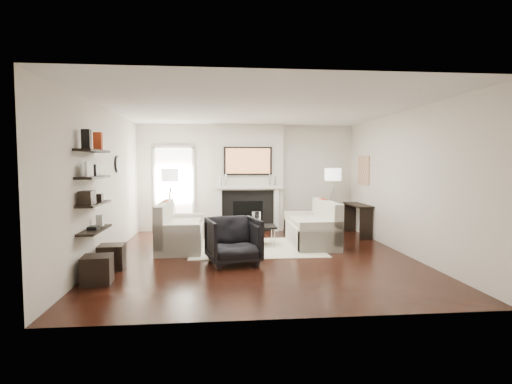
{
  "coord_description": "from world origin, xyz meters",
  "views": [
    {
      "loc": [
        -0.75,
        -7.22,
        1.7
      ],
      "look_at": [
        0.0,
        0.6,
        1.15
      ],
      "focal_mm": 28.0,
      "sensor_mm": 36.0,
      "label": 1
    }
  ],
  "objects": [
    {
      "name": "lamp_right_shade",
      "position": [
        2.05,
        2.29,
        1.45
      ],
      "size": [
        0.4,
        0.4,
        0.3
      ],
      "primitive_type": "cylinder",
      "color": "white",
      "rests_on": "lamp_right_post"
    },
    {
      "name": "pillow_left_orange",
      "position": [
        -1.83,
        1.21,
        0.73
      ],
      "size": [
        0.1,
        0.42,
        0.42
      ],
      "primitive_type": "cube",
      "color": "#A63114",
      "rests_on": "loveseat_left_cushion"
    },
    {
      "name": "lamp_right_leg_a",
      "position": [
        2.16,
        2.29,
        0.6
      ],
      "size": [
        0.25,
        0.02,
        1.23
      ],
      "primitive_type": "cylinder",
      "rotation": [
        0.18,
        0.0,
        4.71
      ],
      "color": "silver",
      "rests_on": "floor"
    },
    {
      "name": "decor_magfile_b",
      "position": [
        -2.62,
        -0.72,
        2.06
      ],
      "size": [
        0.12,
        0.1,
        0.28
      ],
      "primitive_type": "cube",
      "color": "#A63114",
      "rests_on": "shelf_top"
    },
    {
      "name": "loveseat_left_base",
      "position": [
        -1.5,
        0.91,
        0.21
      ],
      "size": [
        0.85,
        1.8,
        0.42
      ],
      "primitive_type": "cube",
      "color": "beige",
      "rests_on": "floor"
    },
    {
      "name": "decor_box_tall",
      "position": [
        -2.62,
        -0.73,
        0.81
      ],
      "size": [
        0.1,
        0.1,
        0.18
      ],
      "primitive_type": "cube",
      "color": "white",
      "rests_on": "shelf_bottom"
    },
    {
      "name": "candlestick_l_tall",
      "position": [
        -0.55,
        2.7,
        1.3
      ],
      "size": [
        0.04,
        0.04,
        0.3
      ],
      "primitive_type": "cylinder",
      "color": "silver",
      "rests_on": "mantel_shelf"
    },
    {
      "name": "pillow_left_charcoal",
      "position": [
        -1.83,
        0.61,
        0.72
      ],
      "size": [
        0.1,
        0.4,
        0.4
      ],
      "primitive_type": "cube",
      "color": "black",
      "rests_on": "loveseat_left_cushion"
    },
    {
      "name": "loveseat_right_arm_s",
      "position": [
        1.21,
        1.83,
        0.3
      ],
      "size": [
        0.85,
        0.18,
        0.6
      ],
      "primitive_type": "cube",
      "color": "beige",
      "rests_on": "floor"
    },
    {
      "name": "loveseat_right_back",
      "position": [
        1.55,
        1.02,
        0.53
      ],
      "size": [
        0.18,
        1.8,
        0.8
      ],
      "primitive_type": "cube",
      "color": "beige",
      "rests_on": "floor"
    },
    {
      "name": "candlestick_r_tall",
      "position": [
        0.55,
        2.7,
        1.3
      ],
      "size": [
        0.04,
        0.04,
        0.3
      ],
      "primitive_type": "cylinder",
      "color": "silver",
      "rests_on": "mantel_shelf"
    },
    {
      "name": "console_leg_n",
      "position": [
        2.57,
        1.41,
        0.35
      ],
      "size": [
        0.3,
        0.04,
        0.71
      ],
      "primitive_type": "cube",
      "color": "black",
      "rests_on": "floor"
    },
    {
      "name": "clock_rim",
      "position": [
        -2.73,
        0.9,
        1.7
      ],
      "size": [
        0.04,
        0.34,
        0.34
      ],
      "primitive_type": "cylinder",
      "rotation": [
        0.0,
        1.57,
        0.0
      ],
      "color": "black",
      "rests_on": "wall_left"
    },
    {
      "name": "lamp_left_leg_b",
      "position": [
        -1.91,
        2.22,
        0.6
      ],
      "size": [
        0.14,
        0.22,
        1.23
      ],
      "primitive_type": "cylinder",
      "rotation": [
        0.18,
        0.0,
        0.52
      ],
      "color": "silver",
      "rests_on": "floor"
    },
    {
      "name": "pillow_right_charcoal",
      "position": [
        1.55,
        0.72,
        0.72
      ],
      "size": [
        0.1,
        0.4,
        0.4
      ],
      "primitive_type": "cube",
      "color": "black",
      "rests_on": "loveseat_right_cushion"
    },
    {
      "name": "pillow_right_orange",
      "position": [
        1.55,
        1.32,
        0.73
      ],
      "size": [
        0.1,
        0.42,
        0.42
      ],
      "primitive_type": "cube",
      "color": "#A63114",
      "rests_on": "loveseat_right_cushion"
    },
    {
      "name": "decor_frame_a",
      "position": [
        -2.62,
        -1.2,
        1.63
      ],
      "size": [
        0.04,
        0.3,
        0.22
      ],
      "primitive_type": "cube",
      "color": "white",
      "rests_on": "shelf_upper"
    },
    {
      "name": "candlestick_l_short",
      "position": [
        -0.68,
        2.7,
        1.27
      ],
      "size": [
        0.04,
        0.04,
        0.24
      ],
      "primitive_type": "cylinder",
      "color": "silver",
      "rests_on": "mantel_shelf"
    },
    {
      "name": "shelf_lower",
      "position": [
        -2.62,
        -1.0,
        1.1
      ],
      "size": [
        0.25,
        1.0,
        0.04
      ],
      "primitive_type": "cube",
      "color": "black",
      "rests_on": "wall_left"
    },
    {
      "name": "loveseat_left_arm_s",
      "position": [
        -1.5,
        1.72,
        0.3
      ],
      "size": [
        0.85,
        0.18,
        0.6
      ],
      "primitive_type": "cube",
      "color": "beige",
      "rests_on": "floor"
    },
    {
      "name": "rug",
      "position": [
        0.01,
        0.75,
        0.01
      ],
      "size": [
        2.6,
        2.0,
        0.01
      ],
      "primitive_type": "cube",
      "color": "beige",
      "rests_on": "floor"
    },
    {
      "name": "mantel_shelf",
      "position": [
        0.0,
        2.69,
        1.12
      ],
      "size": [
        1.7,
        0.18,
        0.07
      ],
      "primitive_type": "cube",
      "color": "white",
      "rests_on": "chimney_breast"
    },
    {
      "name": "coffee_leg_sw",
      "position": [
        -0.6,
        1.2,
        0.19
      ],
      "size": [
        0.02,
        0.02,
        0.38
      ],
      "primitive_type": "cylinder",
      "color": "silver",
      "rests_on": "floor"
    },
    {
      "name": "tv_body",
      "position": [
        0.0,
        2.71,
        1.78
      ],
      "size": [
        1.2,
        0.06,
        0.7
      ],
      "primitive_type": "cube",
      "color": "black",
      "rests_on": "chimney_breast"
    },
    {
      "name": "decor_frame_b",
      "position": [
        -2.62,
        -0.81,
        1.61
      ],
      "size": [
        0.04,
        0.22,
        0.18
      ],
      "primitive_type": "cube",
      "color": "black",
      "rests_on": "shelf_upper"
    },
    {
      "name": "ottoman_near",
      "position": [
        -2.47,
        -0.67,
        0.2
      ],
      "size": [
        0.42,
        0.42,
        0.4
      ],
      "primitive_type": "cube",
      "rotation": [
        0.0,
        0.0,
        0.06
      ],
      "color": "black",
      "rests_on": "floor"
    },
    {
      "name": "fireplace_surround",
      "position": [
        0.0,
        2.74,
        0.52
      ],
      "size": [
        1.3,
        0.02,
        1.04
      ],
      "primitive_type": "cube",
      "color": "black",
      "rests_on": "floor"
    },
    {
      "name": "lamp_right_leg_c",
      "position": [
        1.99,
        2.19,
        0.6
      ],
      "size": [
        0.14,
        0.22,
        1.23
      ],
      "primitive_type": "cylinder",
      "rotation": [
        0.18,
        0.0,
        2.62
      ],
      "color": "silver",
      "rests_on": "floor"
    },
    {
      "name": "hallway_panel",
      "position": [
        -1.85,
        2.98,
        1.05
      ],
      "size": [
        0.9,
        0.02,
        2.1
      ],
      "primitive_type": "cube",
      "color": "white",
      "rests_on": "floor"
    },
    {
      "name": "decor_magfile_a",
      "position": [
        -2.62,
        -1.28,
        2.06
      ],
      "size": [
        0.12,
        0.1,
        0.28
      ],
      "primitive_type": "cube",
      "color": "black",
      "rests_on": "shelf_top"
    },
    {
      "name": "candlestick_r_short",
      "position": [
        0.68,
        2.7,
        1.27
      ],
      "size": [
        0.04,
        0.04,
        0.24
      ],
      "primitive_type": "cylinder",
      "color": "silver",
      "rests_on": "mantel_shelf"
    },
    {
      "name": "lamp_right_post",
      "position": [
        2.05,
        2.29,
        0.6
      ],
      "size": [
        0.02,
        0.02,
        1.2
      ],
      "primitive_type": "cylinder",
      "color": "silver",
      "rests_on": "floor"
    },
    {
      "name": "wall_art",
      "position": [
        2.73,
        2.05,
        1.55
      ],
      "size": [
        0.03,
        0.7,
        0.7
      ],
      "primitive_type": "cube",
      "color": "tan",
      "rests_on": "wall_right"
    },
    {
      "name": "loveseat_right_cushion",
      "position": [
        1.16,
        1.02,
        0.47
      ],
      "size": [
        0.63,
        1.44,
        0.1
      ],
      "primitive_type": "cube",
      "color": "beige",
      "rests_on": "loveseat_right_base"
    },
    {
      "name": "hurricane_candle",
      "position": [
        0.05,
        0.98,
        0.49
      ],
      "size": [
        0.09,
        0.09,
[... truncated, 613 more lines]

